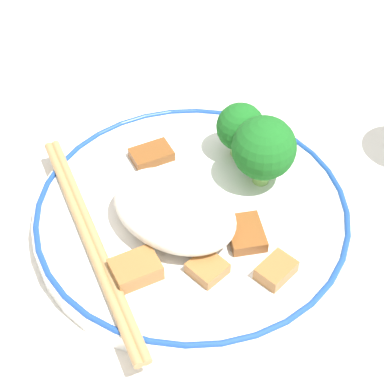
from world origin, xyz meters
The scene contains 12 objects.
ground_plane centered at (0.00, 0.00, 0.00)m, with size 3.00×3.00×0.00m, color silver.
plate centered at (0.00, 0.00, 0.01)m, with size 0.26×0.26×0.02m.
rice_mound centered at (0.00, -0.02, 0.04)m, with size 0.10×0.08×0.04m.
broccoli_back_left centered at (0.03, 0.06, 0.05)m, with size 0.05×0.05×0.06m.
broccoli_back_center centered at (-0.01, 0.08, 0.05)m, with size 0.04×0.04×0.05m.
meat_near_front centered at (-0.03, -0.02, 0.02)m, with size 0.04×0.04×0.01m.
meat_near_left centered at (0.01, -0.08, 0.02)m, with size 0.04×0.04×0.01m.
meat_near_right centered at (0.09, -0.02, 0.02)m, with size 0.02×0.03×0.01m.
meat_near_back centered at (0.05, 0.00, 0.02)m, with size 0.04×0.04×0.01m.
meat_on_rice_edge centered at (-0.06, 0.03, 0.02)m, with size 0.04×0.04×0.01m.
meat_mid_left centered at (0.05, -0.05, 0.02)m, with size 0.03×0.03×0.01m.
chopsticks centered at (-0.04, -0.07, 0.02)m, with size 0.21×0.13×0.01m.
Camera 1 is at (0.21, -0.29, 0.40)m, focal length 60.00 mm.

